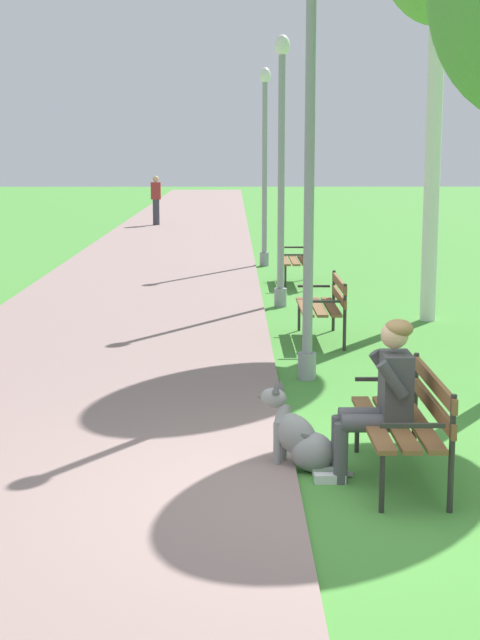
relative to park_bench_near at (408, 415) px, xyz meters
The scene contains 11 objects.
ground_plane 0.97m from the park_bench_near, 146.67° to the right, with size 120.00×120.00×0.00m, color #478E38.
paved_path 23.74m from the park_bench_near, 97.17° to the left, with size 4.23×60.00×0.04m, color gray.
park_bench_near is the anchor object (origin of this frame).
park_bench_mid 5.57m from the park_bench_near, 91.17° to the left, with size 0.55×1.50×0.85m.
park_bench_far 11.03m from the park_bench_near, 90.46° to the left, with size 0.55×1.50×0.85m.
person_seated_on_near_bench 0.27m from the park_bench_near, behind, with size 0.74×0.49×1.25m.
dog_grey 0.88m from the park_bench_near, 163.31° to the left, with size 0.77×0.49×0.71m.
lamp_post_near 3.81m from the park_bench_near, 98.89° to the left, with size 0.24×0.24×4.46m.
lamp_post_mid 8.57m from the park_bench_near, 93.89° to the left, with size 0.24×0.24×4.26m.
lamp_post_far 14.06m from the park_bench_near, 92.69° to the left, with size 0.24×0.24×4.21m.
pedestrian_distant 25.46m from the park_bench_near, 98.76° to the left, with size 0.32×0.22×1.65m.
Camera 1 is at (-0.65, -6.73, 2.51)m, focal length 54.78 mm.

